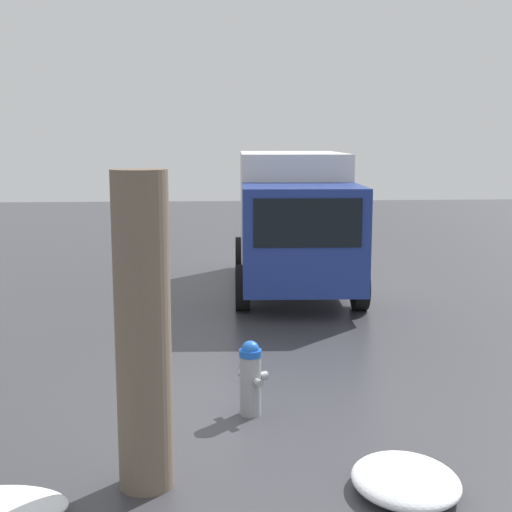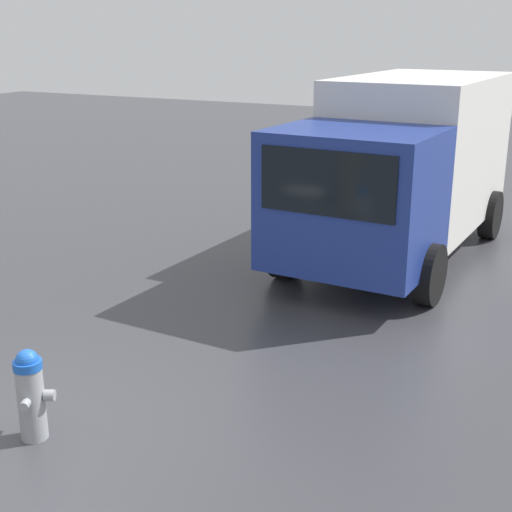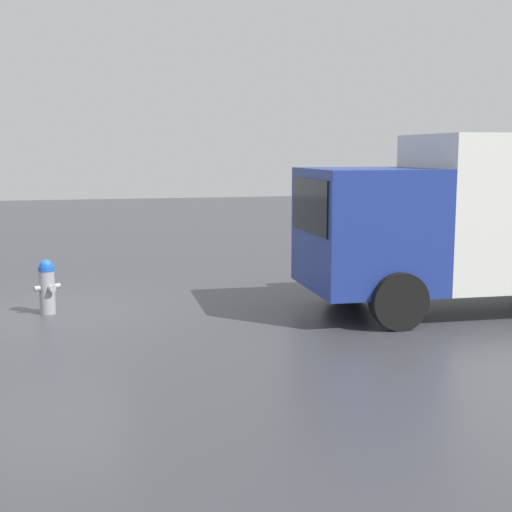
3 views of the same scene
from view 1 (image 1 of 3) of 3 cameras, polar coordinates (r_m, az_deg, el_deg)
ground_plane at (r=8.91m, az=-0.45°, el=-12.55°), size 60.00×60.00×0.00m
fire_hydrant at (r=8.75m, az=-0.44°, el=-9.64°), size 0.45×0.38×0.93m
tree_trunk at (r=6.80m, az=-9.02°, el=-5.97°), size 0.80×0.53×3.06m
delivery_truck at (r=15.85m, az=3.01°, el=3.18°), size 6.15×2.77×3.01m
snow_pile_curbside at (r=7.24m, az=11.87°, el=-17.14°), size 1.19×1.03×0.24m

